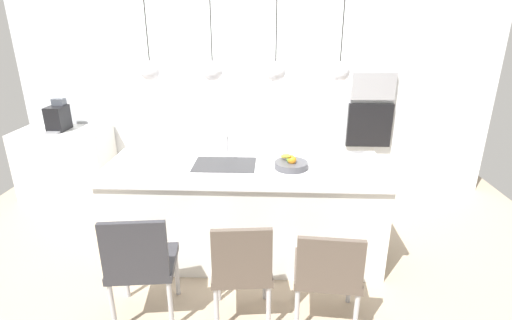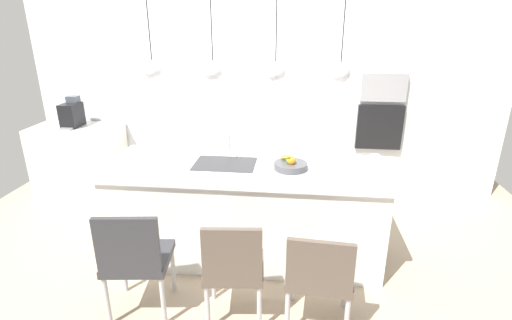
{
  "view_description": "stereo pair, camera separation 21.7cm",
  "coord_description": "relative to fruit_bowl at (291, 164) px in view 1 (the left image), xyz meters",
  "views": [
    {
      "loc": [
        0.24,
        -3.23,
        2.17
      ],
      "look_at": [
        0.1,
        0.0,
        0.98
      ],
      "focal_mm": 26.87,
      "sensor_mm": 36.0,
      "label": 1
    },
    {
      "loc": [
        0.45,
        -3.22,
        2.17
      ],
      "look_at": [
        0.1,
        0.0,
        0.98
      ],
      "focal_mm": 26.87,
      "sensor_mm": 36.0,
      "label": 2
    }
  ],
  "objects": [
    {
      "name": "coffee_machine",
      "position": [
        -2.82,
        1.35,
        0.06
      ],
      "size": [
        0.2,
        0.35,
        0.38
      ],
      "color": "black",
      "rests_on": "side_counter"
    },
    {
      "name": "fruit_bowl",
      "position": [
        0.0,
        0.0,
        0.0
      ],
      "size": [
        0.3,
        0.3,
        0.16
      ],
      "color": "#4C4C51",
      "rests_on": "kitchen_island"
    },
    {
      "name": "floor",
      "position": [
        -0.41,
        0.06,
        -0.97
      ],
      "size": [
        6.6,
        6.6,
        0.0
      ],
      "primitive_type": "plane",
      "color": "tan",
      "rests_on": "ground"
    },
    {
      "name": "oven",
      "position": [
        1.08,
        1.64,
        -0.08
      ],
      "size": [
        0.56,
        0.08,
        0.56
      ],
      "primitive_type": "cube",
      "color": "black",
      "rests_on": "back_wall"
    },
    {
      "name": "faucet",
      "position": [
        -0.6,
        0.28,
        0.1
      ],
      "size": [
        0.02,
        0.17,
        0.22
      ],
      "color": "silver",
      "rests_on": "kitchen_island"
    },
    {
      "name": "pendant_light_left",
      "position": [
        -1.2,
        0.06,
        0.8
      ],
      "size": [
        0.17,
        0.17,
        0.77
      ],
      "color": "silver"
    },
    {
      "name": "pendant_light_right",
      "position": [
        0.38,
        0.06,
        0.8
      ],
      "size": [
        0.17,
        0.17,
        0.77
      ],
      "color": "silver"
    },
    {
      "name": "chair_far",
      "position": [
        0.24,
        -0.84,
        -0.5
      ],
      "size": [
        0.51,
        0.49,
        0.82
      ],
      "color": "brown",
      "rests_on": "ground"
    },
    {
      "name": "microwave",
      "position": [
        1.08,
        1.64,
        0.42
      ],
      "size": [
        0.54,
        0.08,
        0.34
      ],
      "primitive_type": "cube",
      "color": "#9E9EA3",
      "rests_on": "back_wall"
    },
    {
      "name": "pendant_light_center_left",
      "position": [
        -0.67,
        0.06,
        0.8
      ],
      "size": [
        0.17,
        0.17,
        0.77
      ],
      "color": "silver"
    },
    {
      "name": "pendant_light_center_right",
      "position": [
        -0.15,
        0.06,
        0.8
      ],
      "size": [
        0.17,
        0.17,
        0.77
      ],
      "color": "silver"
    },
    {
      "name": "back_wall",
      "position": [
        -0.41,
        1.71,
        0.33
      ],
      "size": [
        6.0,
        0.1,
        2.6
      ],
      "primitive_type": "cube",
      "color": "white",
      "rests_on": "ground"
    },
    {
      "name": "side_counter",
      "position": [
        -2.81,
        1.34,
        -0.54
      ],
      "size": [
        1.1,
        0.6,
        0.87
      ],
      "primitive_type": "cube",
      "color": "white",
      "rests_on": "ground"
    },
    {
      "name": "sink_basin",
      "position": [
        -0.6,
        0.06,
        -0.05
      ],
      "size": [
        0.56,
        0.4,
        0.02
      ],
      "primitive_type": "cube",
      "color": "#2D2D30",
      "rests_on": "kitchen_island"
    },
    {
      "name": "chair_near",
      "position": [
        -1.11,
        -0.85,
        -0.46
      ],
      "size": [
        0.52,
        0.49,
        0.91
      ],
      "color": "#333338",
      "rests_on": "ground"
    },
    {
      "name": "kitchen_island",
      "position": [
        -0.41,
        0.06,
        -0.5
      ],
      "size": [
        2.53,
        0.88,
        0.93
      ],
      "color": "white",
      "rests_on": "ground"
    },
    {
      "name": "chair_middle",
      "position": [
        -0.38,
        -0.84,
        -0.49
      ],
      "size": [
        0.47,
        0.45,
        0.87
      ],
      "color": "brown",
      "rests_on": "ground"
    }
  ]
}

